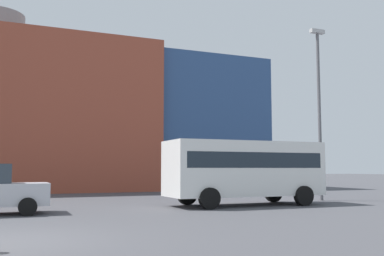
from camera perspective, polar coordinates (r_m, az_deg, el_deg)
ground_plane at (r=10.53m, az=-22.93°, el=-13.41°), size 200.00×200.00×0.00m
white_bus at (r=19.24m, az=6.78°, el=-5.08°), size 6.80×2.62×2.72m
street_lamp at (r=23.17m, az=16.11°, el=3.13°), size 0.80×0.24×8.67m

